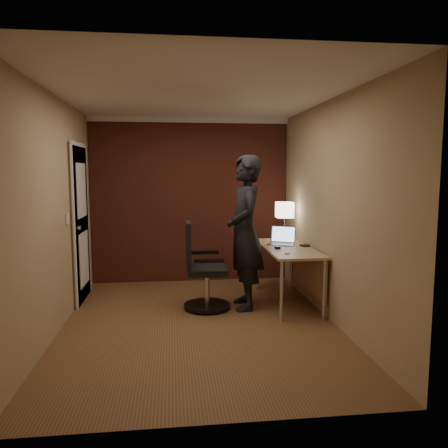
{
  "coord_description": "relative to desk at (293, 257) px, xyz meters",
  "views": [
    {
      "loc": [
        -0.29,
        -4.74,
        1.69
      ],
      "look_at": [
        0.35,
        0.55,
        1.05
      ],
      "focal_mm": 35.0,
      "sensor_mm": 36.0,
      "label": 1
    }
  ],
  "objects": [
    {
      "name": "mouse",
      "position": [
        -0.23,
        -0.09,
        0.14
      ],
      "size": [
        0.06,
        0.1,
        0.03
      ],
      "primitive_type": "cube",
      "rotation": [
        0.0,
        0.0,
        -0.04
      ],
      "color": "black",
      "rests_on": "desk"
    },
    {
      "name": "laptop",
      "position": [
        -0.08,
        0.24,
        0.19
      ],
      "size": [
        0.41,
        0.38,
        0.23
      ],
      "color": "silver",
      "rests_on": "desk"
    },
    {
      "name": "office_chair",
      "position": [
        -1.19,
        -0.13,
        -0.13
      ],
      "size": [
        0.58,
        0.59,
        1.06
      ],
      "color": "black",
      "rests_on": "ground"
    },
    {
      "name": "person",
      "position": [
        -0.65,
        -0.13,
        0.34
      ],
      "size": [
        0.46,
        0.69,
        1.89
      ],
      "primitive_type": "imported",
      "rotation": [
        0.0,
        0.0,
        -1.57
      ],
      "color": "black",
      "rests_on": "ground"
    },
    {
      "name": "wallet",
      "position": [
        0.16,
        0.02,
        0.14
      ],
      "size": [
        0.12,
        0.13,
        0.02
      ],
      "primitive_type": "cube",
      "rotation": [
        0.0,
        0.0,
        0.31
      ],
      "color": "black",
      "rests_on": "desk"
    },
    {
      "name": "desk_lamp",
      "position": [
        0.04,
        0.6,
        0.55
      ],
      "size": [
        0.22,
        0.22,
        0.54
      ],
      "color": "silver",
      "rests_on": "desk"
    },
    {
      "name": "phone",
      "position": [
        -0.19,
        -0.43,
        0.13
      ],
      "size": [
        0.08,
        0.13,
        0.01
      ],
      "primitive_type": "cube",
      "rotation": [
        0.0,
        0.0,
        -0.22
      ],
      "color": "black",
      "rests_on": "desk"
    },
    {
      "name": "desk",
      "position": [
        0.0,
        0.0,
        0.0
      ],
      "size": [
        0.6,
        1.5,
        0.73
      ],
      "color": "tan",
      "rests_on": "ground"
    },
    {
      "name": "room",
      "position": [
        -1.53,
        0.9,
        0.77
      ],
      "size": [
        4.0,
        4.0,
        4.0
      ],
      "color": "brown",
      "rests_on": "ground"
    }
  ]
}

